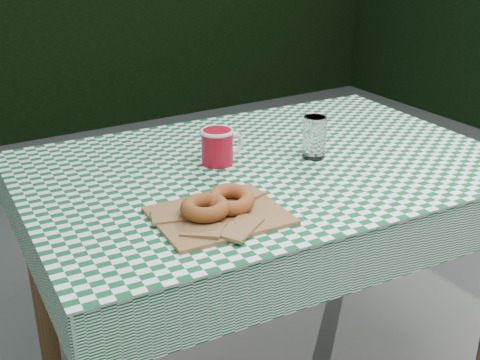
# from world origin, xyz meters

# --- Properties ---
(table) EXTENTS (1.32, 0.92, 0.75)m
(table) POSITION_xyz_m (0.16, 0.13, 0.38)
(table) COLOR brown
(table) RESTS_ON ground
(tablecloth) EXTENTS (1.34, 0.94, 0.01)m
(tablecloth) POSITION_xyz_m (0.16, 0.13, 0.75)
(tablecloth) COLOR #0B4C26
(tablecloth) RESTS_ON table
(paper_bag) EXTENTS (0.30, 0.24, 0.02)m
(paper_bag) POSITION_xyz_m (-0.11, -0.09, 0.76)
(paper_bag) COLOR brown
(paper_bag) RESTS_ON tablecloth
(bagel_front) EXTENTS (0.13, 0.13, 0.03)m
(bagel_front) POSITION_xyz_m (-0.14, -0.08, 0.79)
(bagel_front) COLOR brown
(bagel_front) RESTS_ON paper_bag
(bagel_back) EXTENTS (0.13, 0.13, 0.03)m
(bagel_back) POSITION_xyz_m (-0.07, -0.08, 0.79)
(bagel_back) COLOR #A34F21
(bagel_back) RESTS_ON paper_bag
(coffee_mug) EXTENTS (0.18, 0.18, 0.10)m
(coffee_mug) POSITION_xyz_m (0.05, 0.20, 0.80)
(coffee_mug) COLOR #9F0A1C
(coffee_mug) RESTS_ON tablecloth
(drinking_glass) EXTENTS (0.08, 0.08, 0.12)m
(drinking_glass) POSITION_xyz_m (0.30, 0.10, 0.81)
(drinking_glass) COLOR white
(drinking_glass) RESTS_ON tablecloth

